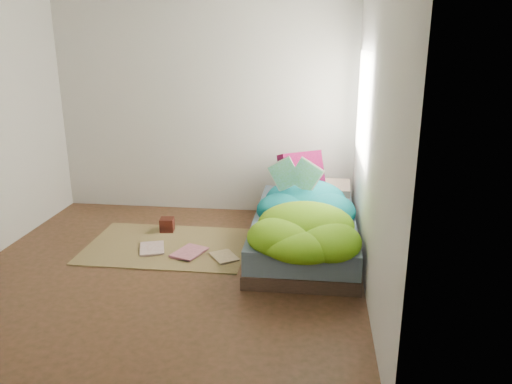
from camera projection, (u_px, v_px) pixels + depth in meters
ground at (166, 271)px, 4.50m from camera, size 3.50×3.50×0.00m
room_walls at (157, 88)px, 4.03m from camera, size 3.54×3.54×2.62m
bed at (304, 231)px, 5.00m from camera, size 1.00×2.00×0.34m
duvet at (305, 205)px, 4.69m from camera, size 0.96×1.84×0.34m
rug at (167, 246)px, 5.04m from camera, size 1.60×1.10×0.01m
pillow_floral at (327, 189)px, 5.60m from camera, size 0.52×0.34×0.12m
pillow_magenta at (302, 174)px, 5.48m from camera, size 0.49×0.39×0.48m
open_book at (295, 165)px, 4.91m from camera, size 0.46×0.16×0.27m
wooden_box at (167, 225)px, 5.39m from camera, size 0.16×0.16×0.14m
floor_book_a at (140, 250)px, 4.90m from camera, size 0.32×0.38×0.02m
floor_book_b at (179, 250)px, 4.88m from camera, size 0.35×0.40×0.03m
floor_book_c at (214, 259)px, 4.70m from camera, size 0.33×0.35×0.02m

